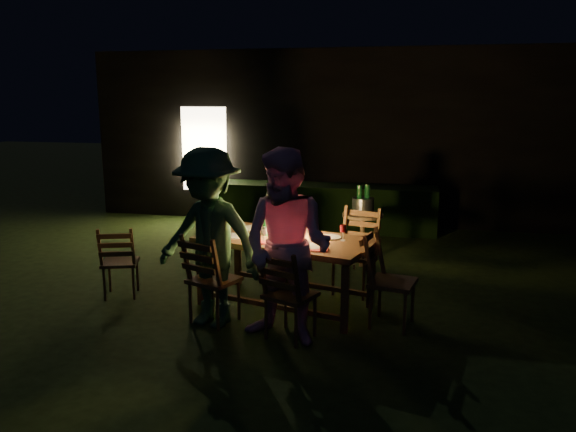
% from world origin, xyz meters
% --- Properties ---
extents(garden_envelope, '(40.00, 40.00, 3.20)m').
position_xyz_m(garden_envelope, '(-0.01, 6.15, 1.58)').
color(garden_envelope, black).
rests_on(garden_envelope, ground).
extents(dining_table, '(2.11, 1.41, 0.80)m').
position_xyz_m(dining_table, '(-0.22, -0.14, 0.72)').
color(dining_table, '#50341A').
rests_on(dining_table, ground).
extents(chair_near_left, '(0.59, 0.61, 1.02)m').
position_xyz_m(chair_near_left, '(-0.85, -0.77, 0.31)').
color(chair_near_left, '#50341A').
rests_on(chair_near_left, ground).
extents(chair_near_right, '(0.58, 0.60, 0.97)m').
position_xyz_m(chair_near_right, '(0.02, -1.00, 0.29)').
color(chair_near_right, '#50341A').
rests_on(chair_near_right, ground).
extents(chair_far_left, '(0.57, 0.59, 0.98)m').
position_xyz_m(chair_far_left, '(-0.46, 0.72, 0.30)').
color(chair_far_left, '#50341A').
rests_on(chair_far_left, ground).
extents(chair_far_right, '(0.59, 0.61, 1.06)m').
position_xyz_m(chair_far_right, '(0.51, 0.47, 0.32)').
color(chair_far_right, '#50341A').
rests_on(chair_far_right, ground).
extents(chair_end, '(0.58, 0.55, 1.03)m').
position_xyz_m(chair_end, '(0.97, -0.45, 0.31)').
color(chair_end, '#50341A').
rests_on(chair_end, ground).
extents(chair_spare, '(0.52, 0.54, 0.91)m').
position_xyz_m(chair_spare, '(-2.20, -0.26, 0.27)').
color(chair_spare, '#50341A').
rests_on(chair_spare, ground).
extents(person_house_side, '(0.65, 0.51, 1.57)m').
position_xyz_m(person_house_side, '(-0.45, 0.77, 0.79)').
color(person_house_side, '#F2E8CE').
rests_on(person_house_side, ground).
extents(person_opp_right, '(1.07, 0.92, 1.89)m').
position_xyz_m(person_opp_right, '(0.01, -1.05, 0.94)').
color(person_opp_right, '#E8A0C8').
rests_on(person_opp_right, ground).
extents(person_opp_left, '(1.33, 0.97, 1.86)m').
position_xyz_m(person_opp_left, '(-0.86, -0.82, 0.93)').
color(person_opp_left, '#2C5838').
rests_on(person_opp_left, ground).
extents(lantern, '(0.16, 0.16, 0.35)m').
position_xyz_m(lantern, '(-0.16, -0.10, 0.96)').
color(lantern, white).
rests_on(lantern, dining_table).
extents(plate_far_left, '(0.25, 0.25, 0.01)m').
position_xyz_m(plate_far_left, '(-0.69, 0.21, 0.81)').
color(plate_far_left, white).
rests_on(plate_far_left, dining_table).
extents(plate_near_left, '(0.25, 0.25, 0.01)m').
position_xyz_m(plate_near_left, '(-0.81, -0.21, 0.81)').
color(plate_near_left, white).
rests_on(plate_near_left, dining_table).
extents(plate_far_right, '(0.25, 0.25, 0.01)m').
position_xyz_m(plate_far_right, '(0.27, -0.04, 0.81)').
color(plate_far_right, white).
rests_on(plate_far_right, dining_table).
extents(plate_near_right, '(0.25, 0.25, 0.01)m').
position_xyz_m(plate_near_right, '(0.16, -0.47, 0.81)').
color(plate_near_right, white).
rests_on(plate_near_right, dining_table).
extents(wineglass_a, '(0.06, 0.06, 0.18)m').
position_xyz_m(wineglass_a, '(-0.44, 0.21, 0.89)').
color(wineglass_a, '#59070F').
rests_on(wineglass_a, dining_table).
extents(wineglass_b, '(0.06, 0.06, 0.18)m').
position_xyz_m(wineglass_b, '(-0.94, -0.07, 0.89)').
color(wineglass_b, '#59070F').
rests_on(wineglass_b, dining_table).
extents(wineglass_c, '(0.06, 0.06, 0.18)m').
position_xyz_m(wineglass_c, '(0.00, -0.49, 0.89)').
color(wineglass_c, '#59070F').
rests_on(wineglass_c, dining_table).
extents(wineglass_d, '(0.06, 0.06, 0.18)m').
position_xyz_m(wineglass_d, '(0.43, -0.12, 0.89)').
color(wineglass_d, '#59070F').
rests_on(wineglass_d, dining_table).
extents(wineglass_e, '(0.06, 0.06, 0.18)m').
position_xyz_m(wineglass_e, '(-0.39, -0.40, 0.89)').
color(wineglass_e, silver).
rests_on(wineglass_e, dining_table).
extents(bottle_table, '(0.07, 0.07, 0.28)m').
position_xyz_m(bottle_table, '(-0.46, -0.08, 0.94)').
color(bottle_table, '#0F471E').
rests_on(bottle_table, dining_table).
extents(napkin_left, '(0.18, 0.14, 0.01)m').
position_xyz_m(napkin_left, '(-0.44, -0.41, 0.81)').
color(napkin_left, red).
rests_on(napkin_left, dining_table).
extents(napkin_right, '(0.18, 0.14, 0.01)m').
position_xyz_m(napkin_right, '(0.24, -0.57, 0.81)').
color(napkin_right, red).
rests_on(napkin_right, dining_table).
extents(phone, '(0.14, 0.07, 0.01)m').
position_xyz_m(phone, '(-0.89, -0.27, 0.81)').
color(phone, black).
rests_on(phone, dining_table).
extents(side_table, '(0.57, 0.57, 0.76)m').
position_xyz_m(side_table, '(0.50, 1.58, 0.67)').
color(side_table, '#916D48').
rests_on(side_table, ground).
extents(ice_bucket, '(0.30, 0.30, 0.22)m').
position_xyz_m(ice_bucket, '(0.50, 1.58, 0.87)').
color(ice_bucket, '#A5A8AD').
rests_on(ice_bucket, side_table).
extents(bottle_bucket_a, '(0.07, 0.07, 0.32)m').
position_xyz_m(bottle_bucket_a, '(0.45, 1.54, 0.92)').
color(bottle_bucket_a, '#0F471E').
rests_on(bottle_bucket_a, side_table).
extents(bottle_bucket_b, '(0.07, 0.07, 0.32)m').
position_xyz_m(bottle_bucket_b, '(0.55, 1.62, 0.92)').
color(bottle_bucket_b, '#0F471E').
rests_on(bottle_bucket_b, side_table).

